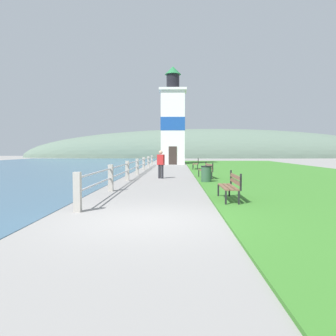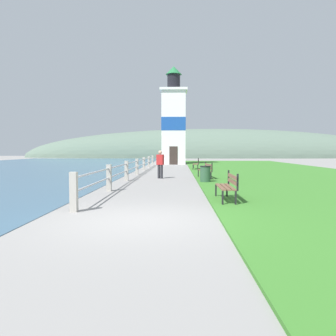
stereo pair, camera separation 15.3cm
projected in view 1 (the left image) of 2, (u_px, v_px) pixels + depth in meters
ground_plane at (142, 221)px, 7.48m from camera, size 160.00×160.00×0.00m
grass_verge at (277, 172)px, 23.08m from camera, size 12.00×47.48×0.06m
seawall_railing at (137, 165)px, 21.42m from camera, size 0.18×26.09×1.04m
park_bench_near at (231, 185)px, 10.16m from camera, size 0.47×1.74×0.94m
park_bench_midway at (207, 169)px, 18.13m from camera, size 0.66×2.00×0.94m
park_bench_far at (196, 163)px, 26.68m from camera, size 0.59×1.74×0.94m
lighthouse at (173, 122)px, 37.06m from camera, size 3.04×3.04×11.00m
person_strolling at (161, 163)px, 18.49m from camera, size 0.44×0.34×1.59m
trash_bin at (206, 174)px, 15.99m from camera, size 0.54×0.54×0.84m
distant_hillside at (211, 158)px, 68.82m from camera, size 80.00×16.00×12.00m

